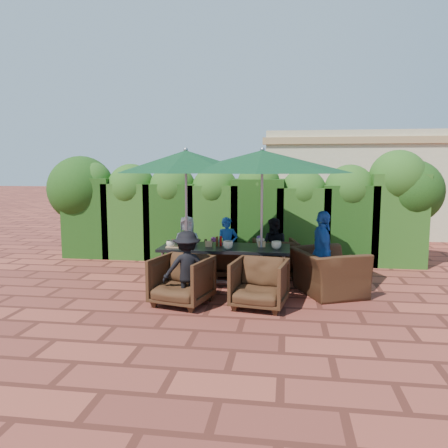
# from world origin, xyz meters

# --- Properties ---
(ground) EXTENTS (80.00, 80.00, 0.00)m
(ground) POSITION_xyz_m (0.00, 0.00, 0.00)
(ground) COLOR brown
(ground) RESTS_ON ground
(dining_table) EXTENTS (2.24, 0.90, 0.75)m
(dining_table) POSITION_xyz_m (0.09, -0.18, 0.67)
(dining_table) COLOR black
(dining_table) RESTS_ON ground
(umbrella_left) EXTENTS (2.46, 2.46, 2.46)m
(umbrella_left) POSITION_xyz_m (-0.58, -0.25, 2.21)
(umbrella_left) COLOR gray
(umbrella_left) RESTS_ON ground
(umbrella_right) EXTENTS (3.01, 3.01, 2.46)m
(umbrella_right) POSITION_xyz_m (0.72, -0.15, 2.21)
(umbrella_right) COLOR gray
(umbrella_right) RESTS_ON ground
(chair_far_left) EXTENTS (0.81, 0.77, 0.75)m
(chair_far_left) POSITION_xyz_m (-0.79, 0.76, 0.37)
(chair_far_left) COLOR black
(chair_far_left) RESTS_ON ground
(chair_far_mid) EXTENTS (0.75, 0.70, 0.73)m
(chair_far_mid) POSITION_xyz_m (0.09, 0.68, 0.36)
(chair_far_mid) COLOR black
(chair_far_mid) RESTS_ON ground
(chair_far_right) EXTENTS (0.93, 0.89, 0.82)m
(chair_far_right) POSITION_xyz_m (0.93, 0.77, 0.41)
(chair_far_right) COLOR black
(chair_far_right) RESTS_ON ground
(chair_near_left) EXTENTS (0.98, 0.94, 0.84)m
(chair_near_left) POSITION_xyz_m (-0.45, -1.17, 0.42)
(chair_near_left) COLOR black
(chair_near_left) RESTS_ON ground
(chair_near_right) EXTENTS (0.90, 0.86, 0.82)m
(chair_near_right) POSITION_xyz_m (0.75, -1.14, 0.41)
(chair_near_right) COLOR black
(chair_near_right) RESTS_ON ground
(chair_end_right) EXTENTS (1.14, 1.36, 1.01)m
(chair_end_right) POSITION_xyz_m (1.83, -0.25, 0.50)
(chair_end_right) COLOR black
(chair_end_right) RESTS_ON ground
(adult_far_left) EXTENTS (0.59, 0.36, 1.17)m
(adult_far_left) POSITION_xyz_m (-0.80, 0.73, 0.58)
(adult_far_left) COLOR white
(adult_far_left) RESTS_ON ground
(adult_far_mid) EXTENTS (0.49, 0.44, 1.15)m
(adult_far_mid) POSITION_xyz_m (-0.01, 0.84, 0.57)
(adult_far_mid) COLOR #2158B3
(adult_far_mid) RESTS_ON ground
(adult_far_right) EXTENTS (0.64, 0.54, 1.15)m
(adult_far_right) POSITION_xyz_m (0.93, 0.78, 0.58)
(adult_far_right) COLOR black
(adult_far_right) RESTS_ON ground
(adult_near_left) EXTENTS (0.81, 0.57, 1.16)m
(adult_near_left) POSITION_xyz_m (-0.37, -1.17, 0.58)
(adult_near_left) COLOR black
(adult_near_left) RESTS_ON ground
(adult_end_right) EXTENTS (0.53, 0.88, 1.41)m
(adult_end_right) POSITION_xyz_m (1.75, -0.24, 0.70)
(adult_end_right) COLOR #2158B3
(adult_end_right) RESTS_ON ground
(child_left) EXTENTS (0.26, 0.22, 0.73)m
(child_left) POSITION_xyz_m (-0.30, 0.94, 0.37)
(child_left) COLOR #E350A4
(child_left) RESTS_ON ground
(child_right) EXTENTS (0.30, 0.25, 0.80)m
(child_right) POSITION_xyz_m (0.63, 0.81, 0.40)
(child_right) COLOR #814597
(child_right) RESTS_ON ground
(pedestrian_a) EXTENTS (1.66, 0.77, 1.71)m
(pedestrian_a) POSITION_xyz_m (1.88, 4.29, 0.86)
(pedestrian_a) COLOR green
(pedestrian_a) RESTS_ON ground
(pedestrian_b) EXTENTS (0.84, 0.60, 1.59)m
(pedestrian_b) POSITION_xyz_m (2.45, 4.38, 0.80)
(pedestrian_b) COLOR #E350A4
(pedestrian_b) RESTS_ON ground
(pedestrian_c) EXTENTS (1.22, 0.74, 1.77)m
(pedestrian_c) POSITION_xyz_m (3.28, 4.23, 0.89)
(pedestrian_c) COLOR gray
(pedestrian_c) RESTS_ON ground
(cup_a) EXTENTS (0.15, 0.15, 0.12)m
(cup_a) POSITION_xyz_m (-0.83, -0.38, 0.81)
(cup_a) COLOR beige
(cup_a) RESTS_ON dining_table
(cup_b) EXTENTS (0.13, 0.13, 0.13)m
(cup_b) POSITION_xyz_m (-0.47, -0.09, 0.81)
(cup_b) COLOR beige
(cup_b) RESTS_ON dining_table
(cup_c) EXTENTS (0.18, 0.18, 0.14)m
(cup_c) POSITION_xyz_m (0.17, -0.39, 0.82)
(cup_c) COLOR beige
(cup_c) RESTS_ON dining_table
(cup_d) EXTENTS (0.15, 0.15, 0.14)m
(cup_d) POSITION_xyz_m (0.70, -0.08, 0.82)
(cup_d) COLOR beige
(cup_d) RESTS_ON dining_table
(cup_e) EXTENTS (0.17, 0.17, 0.13)m
(cup_e) POSITION_xyz_m (0.98, -0.28, 0.82)
(cup_e) COLOR beige
(cup_e) RESTS_ON dining_table
(ketchup_bottle) EXTENTS (0.04, 0.04, 0.17)m
(ketchup_bottle) POSITION_xyz_m (-0.00, -0.11, 0.83)
(ketchup_bottle) COLOR #B20C0A
(ketchup_bottle) RESTS_ON dining_table
(sauce_bottle) EXTENTS (0.04, 0.04, 0.17)m
(sauce_bottle) POSITION_xyz_m (-0.06, -0.16, 0.83)
(sauce_bottle) COLOR #4C230C
(sauce_bottle) RESTS_ON dining_table
(serving_tray) EXTENTS (0.35, 0.25, 0.02)m
(serving_tray) POSITION_xyz_m (-0.73, -0.33, 0.76)
(serving_tray) COLOR tan
(serving_tray) RESTS_ON dining_table
(number_block_left) EXTENTS (0.12, 0.06, 0.10)m
(number_block_left) POSITION_xyz_m (-0.19, -0.23, 0.80)
(number_block_left) COLOR tan
(number_block_left) RESTS_ON dining_table
(number_block_right) EXTENTS (0.12, 0.06, 0.10)m
(number_block_right) POSITION_xyz_m (0.73, -0.13, 0.80)
(number_block_right) COLOR tan
(number_block_right) RESTS_ON dining_table
(hedge_wall) EXTENTS (9.10, 1.60, 2.50)m
(hedge_wall) POSITION_xyz_m (-0.07, 2.32, 1.29)
(hedge_wall) COLOR black
(hedge_wall) RESTS_ON ground
(building) EXTENTS (6.20, 3.08, 3.20)m
(building) POSITION_xyz_m (3.50, 6.99, 1.61)
(building) COLOR beige
(building) RESTS_ON ground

